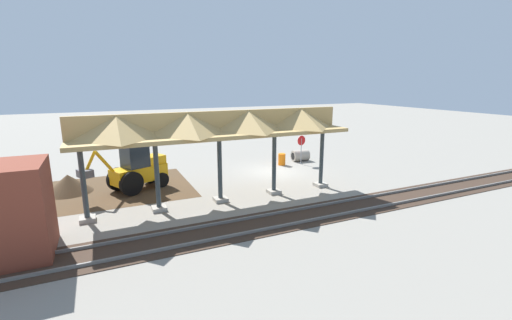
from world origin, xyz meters
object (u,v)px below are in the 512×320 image
object	(u,v)px
stop_sign	(301,144)
concrete_pipe	(300,156)
backhoe	(137,169)
traffic_barrel	(282,159)

from	to	relation	value
stop_sign	concrete_pipe	xyz separation A→B (m)	(-0.55, -0.98, -1.18)
stop_sign	backhoe	size ratio (longest dim) A/B	0.45
stop_sign	traffic_barrel	size ratio (longest dim) A/B	2.52
backhoe	concrete_pipe	size ratio (longest dim) A/B	3.56
concrete_pipe	backhoe	bearing A→B (deg)	10.61
stop_sign	traffic_barrel	bearing A→B (deg)	-14.65
concrete_pipe	stop_sign	bearing A→B (deg)	60.86
stop_sign	concrete_pipe	world-z (taller)	stop_sign
stop_sign	traffic_barrel	xyz separation A→B (m)	(1.50, -0.39, -1.18)
traffic_barrel	concrete_pipe	bearing A→B (deg)	-163.94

